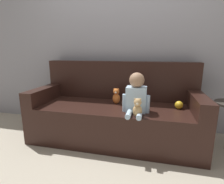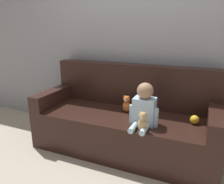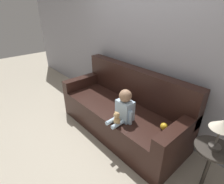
{
  "view_description": "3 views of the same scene",
  "coord_description": "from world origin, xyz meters",
  "px_view_note": "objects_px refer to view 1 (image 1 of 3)",
  "views": [
    {
      "loc": [
        0.46,
        -2.1,
        1.13
      ],
      "look_at": [
        -0.03,
        -0.02,
        0.64
      ],
      "focal_mm": 28.0,
      "sensor_mm": 36.0,
      "label": 1
    },
    {
      "loc": [
        0.82,
        -2.26,
        1.44
      ],
      "look_at": [
        -0.13,
        -0.07,
        0.74
      ],
      "focal_mm": 35.0,
      "sensor_mm": 36.0,
      "label": 2
    },
    {
      "loc": [
        1.66,
        -1.63,
        1.89
      ],
      "look_at": [
        -0.08,
        -0.09,
        0.71
      ],
      "focal_mm": 28.0,
      "sensor_mm": 36.0,
      "label": 3
    }
  ],
  "objects_px": {
    "person_baby": "(136,95)",
    "toy_ball": "(179,105)",
    "couch": "(116,112)",
    "teddy_bear_brown": "(137,108)",
    "plush_toy_side": "(116,96)"
  },
  "relations": [
    {
      "from": "person_baby",
      "to": "toy_ball",
      "type": "relative_size",
      "value": 4.67
    },
    {
      "from": "couch",
      "to": "person_baby",
      "type": "bearing_deg",
      "value": -42.62
    },
    {
      "from": "person_baby",
      "to": "couch",
      "type": "bearing_deg",
      "value": 137.38
    },
    {
      "from": "teddy_bear_brown",
      "to": "plush_toy_side",
      "type": "bearing_deg",
      "value": 126.53
    },
    {
      "from": "person_baby",
      "to": "plush_toy_side",
      "type": "bearing_deg",
      "value": 137.1
    },
    {
      "from": "person_baby",
      "to": "plush_toy_side",
      "type": "xyz_separation_m",
      "value": [
        -0.28,
        0.26,
        -0.09
      ]
    },
    {
      "from": "toy_ball",
      "to": "person_baby",
      "type": "bearing_deg",
      "value": -155.44
    },
    {
      "from": "plush_toy_side",
      "to": "couch",
      "type": "bearing_deg",
      "value": 147.11
    },
    {
      "from": "couch",
      "to": "teddy_bear_brown",
      "type": "bearing_deg",
      "value": -53.05
    },
    {
      "from": "couch",
      "to": "plush_toy_side",
      "type": "xyz_separation_m",
      "value": [
        0.01,
        -0.01,
        0.23
      ]
    },
    {
      "from": "teddy_bear_brown",
      "to": "toy_ball",
      "type": "xyz_separation_m",
      "value": [
        0.46,
        0.39,
        -0.05
      ]
    },
    {
      "from": "teddy_bear_brown",
      "to": "toy_ball",
      "type": "height_order",
      "value": "teddy_bear_brown"
    },
    {
      "from": "couch",
      "to": "person_baby",
      "type": "relative_size",
      "value": 4.76
    },
    {
      "from": "toy_ball",
      "to": "teddy_bear_brown",
      "type": "bearing_deg",
      "value": -139.89
    },
    {
      "from": "couch",
      "to": "plush_toy_side",
      "type": "distance_m",
      "value": 0.23
    }
  ]
}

